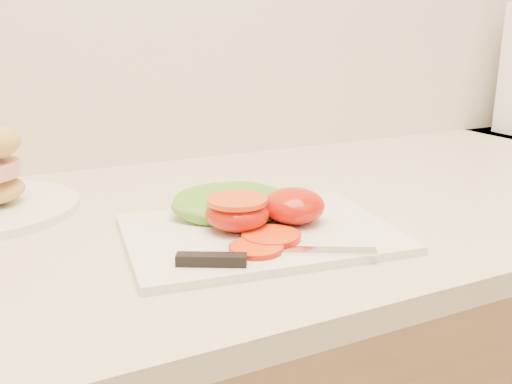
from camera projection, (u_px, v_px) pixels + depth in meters
name	position (u px, v px, depth m)	size (l,w,h in m)	color
counter	(499.00, 381.00, 1.19)	(3.92, 0.65, 0.93)	#976F4C
cutting_board	(260.00, 233.00, 0.69)	(0.32, 0.23, 0.01)	silver
tomato_half_dome	(294.00, 206.00, 0.71)	(0.08, 0.08, 0.04)	red
tomato_half_cut	(237.00, 212.00, 0.69)	(0.08, 0.08, 0.04)	red
tomato_slice_0	(271.00, 236.00, 0.66)	(0.07, 0.07, 0.01)	orange
tomato_slice_1	(256.00, 248.00, 0.63)	(0.06, 0.06, 0.01)	orange
lettuce_leaf_0	(233.00, 203.00, 0.75)	(0.16, 0.11, 0.03)	#5CA52B
lettuce_leaf_1	(261.00, 201.00, 0.76)	(0.12, 0.09, 0.03)	#5CA52B
knife	(250.00, 256.00, 0.60)	(0.21, 0.09, 0.01)	silver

